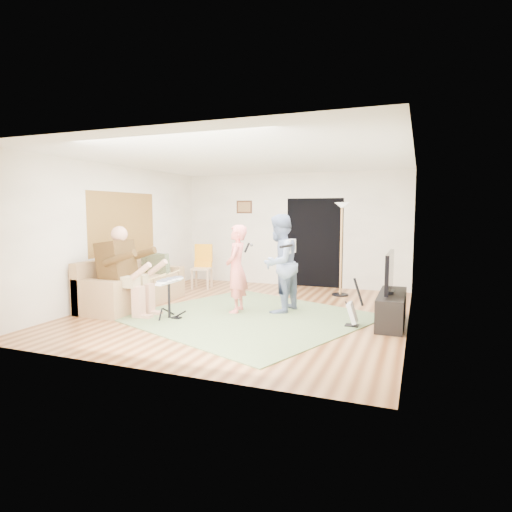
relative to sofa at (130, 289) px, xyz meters
The scene contains 19 objects.
floor 2.33m from the sofa, ahead, with size 6.00×6.00×0.00m, color brown.
walls 2.54m from the sofa, ahead, with size 5.50×6.00×2.70m, color white, non-canonical shape.
ceiling 3.33m from the sofa, ahead, with size 6.00×6.00×0.00m, color white.
window_blinds 1.40m from the sofa, 135.13° to the left, with size 2.05×2.05×0.00m, color olive.
doorway 4.37m from the sofa, 48.59° to the left, with size 2.10×2.10×0.00m, color black.
picture_frame 3.75m from the sofa, 72.00° to the left, with size 0.42×0.03×0.32m, color #3F2314.
area_rug 2.52m from the sofa, ahead, with size 3.54×3.35×0.02m, color #5F7346.
sofa is the anchor object (origin of this frame).
drummer 0.85m from the sofa, 55.12° to the right, with size 1.00×0.56×1.54m.
drum_kit 1.45m from the sofa, 26.56° to the right, with size 0.37×0.67×0.69m.
singer 2.23m from the sofa, ahead, with size 0.57×0.37×1.56m, color #F6746B.
microphone 2.53m from the sofa, ahead, with size 0.06×0.06×0.24m, color black, non-canonical shape.
guitarist 2.96m from the sofa, ahead, with size 0.85×0.66×1.74m, color #7284A8.
guitar_held 3.23m from the sofa, ahead, with size 0.12×0.60×0.26m, color white, non-canonical shape.
guitar_spare 4.25m from the sofa, ahead, with size 0.28×0.25×0.77m.
torchiere_lamp 4.46m from the sofa, 33.21° to the left, with size 0.35×0.35×1.98m.
dining_chair 2.16m from the sofa, 77.74° to the left, with size 0.52×0.54×1.02m.
tv_cabinet 4.81m from the sofa, ahead, with size 0.40×1.40×0.50m, color black.
television 4.79m from the sofa, ahead, with size 0.06×1.19×0.61m, color black.
Camera 1 is at (2.88, -6.93, 1.80)m, focal length 30.00 mm.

